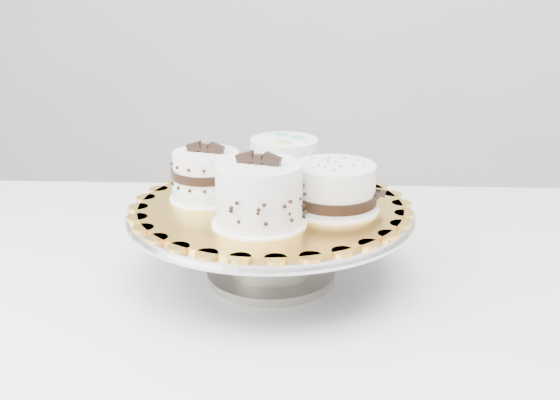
% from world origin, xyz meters
% --- Properties ---
extents(table, '(1.40, 1.04, 0.75)m').
position_xyz_m(table, '(-0.08, 0.27, 0.68)').
color(table, white).
rests_on(table, floor).
extents(cake_stand, '(0.38, 0.38, 0.10)m').
position_xyz_m(cake_stand, '(-0.14, 0.27, 0.82)').
color(cake_stand, gray).
rests_on(cake_stand, table).
extents(cake_board, '(0.42, 0.42, 0.01)m').
position_xyz_m(cake_board, '(-0.14, 0.27, 0.86)').
color(cake_board, gold).
rests_on(cake_board, cake_stand).
extents(cake_swirl, '(0.12, 0.12, 0.09)m').
position_xyz_m(cake_swirl, '(-0.14, 0.20, 0.90)').
color(cake_swirl, white).
rests_on(cake_swirl, cake_board).
extents(cake_banded, '(0.10, 0.10, 0.08)m').
position_xyz_m(cake_banded, '(-0.23, 0.28, 0.89)').
color(cake_banded, white).
rests_on(cake_banded, cake_board).
extents(cake_dots, '(0.12, 0.12, 0.07)m').
position_xyz_m(cake_dots, '(-0.14, 0.35, 0.89)').
color(cake_dots, white).
rests_on(cake_dots, cake_board).
extents(cake_ribbon, '(0.14, 0.14, 0.06)m').
position_xyz_m(cake_ribbon, '(-0.05, 0.27, 0.89)').
color(cake_ribbon, white).
rests_on(cake_ribbon, cake_board).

